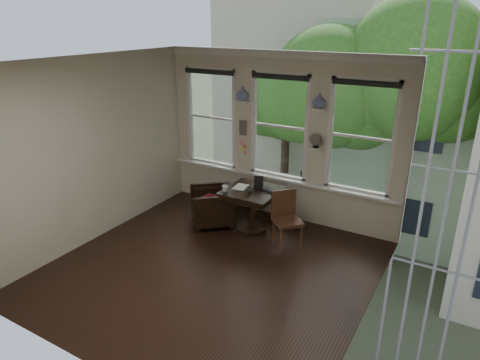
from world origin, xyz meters
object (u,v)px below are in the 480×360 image
Objects in this scene: table at (252,210)px; side_chair_right at (288,221)px; mug at (225,188)px; armchair_left at (212,206)px; laptop at (269,192)px.

table is 0.98× the size of side_chair_right.
table is 8.24× the size of mug.
table is at bearing 63.71° from armchair_left.
mug reaches higher than table.
mug is (0.35, -0.11, 0.46)m from armchair_left.
table is 2.54× the size of laptop.
laptop is (0.30, 0.04, 0.39)m from table.
laptop is at bearing 8.20° from table.
armchair_left is (-0.72, -0.17, -0.03)m from table.
laptop reaches higher than table.
armchair_left is at bearing -166.66° from table.
armchair_left is 2.14× the size of laptop.
laptop is at bearing 62.21° from armchair_left.
mug reaches higher than laptop.
side_chair_right is 0.64m from laptop.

